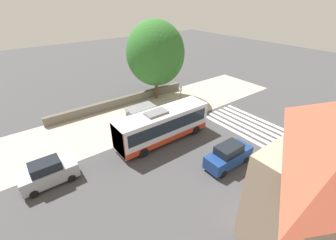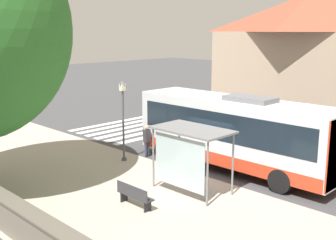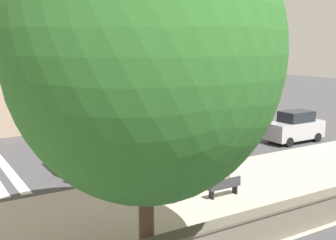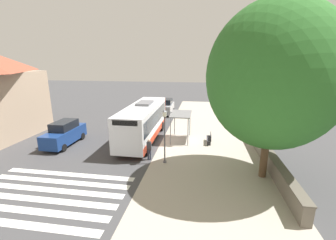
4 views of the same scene
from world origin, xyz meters
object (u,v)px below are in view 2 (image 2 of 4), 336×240
object	(u,v)px
pedestrian	(147,138)
street_lamp_near	(123,114)
bus_shelter	(189,140)
bench	(134,195)
parked_car_far_lane	(268,120)
bus	(235,131)

from	to	relation	value
pedestrian	street_lamp_near	xyz separation A→B (m)	(-1.26, 0.34, 1.43)
pedestrian	bus_shelter	bearing A→B (deg)	-113.68
bench	parked_car_far_lane	distance (m)	13.20
bus	pedestrian	world-z (taller)	bus
pedestrian	street_lamp_near	world-z (taller)	street_lamp_near
bench	parked_car_far_lane	bearing A→B (deg)	10.19
pedestrian	bus	bearing A→B (deg)	-69.99
bench	street_lamp_near	xyz separation A→B (m)	(3.39, 4.72, 1.94)
bus	pedestrian	bearing A→B (deg)	110.01
pedestrian	bench	bearing A→B (deg)	-136.78
bus_shelter	street_lamp_near	size ratio (longest dim) A/B	0.79
bus	bus_shelter	bearing A→B (deg)	-173.32
bus_shelter	bus	bearing A→B (deg)	6.68
bus	bus_shelter	world-z (taller)	bus
bus_shelter	bench	bearing A→B (deg)	170.12
parked_car_far_lane	street_lamp_near	bearing A→B (deg)	166.02
bus	bench	xyz separation A→B (m)	(-6.26, 0.01, -1.37)
pedestrian	bench	size ratio (longest dim) A/B	1.01
bus	bench	world-z (taller)	bus
bus_shelter	bench	xyz separation A→B (m)	(-2.54, 0.44, -1.72)
bus	pedestrian	distance (m)	4.75
bus	street_lamp_near	size ratio (longest dim) A/B	2.49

